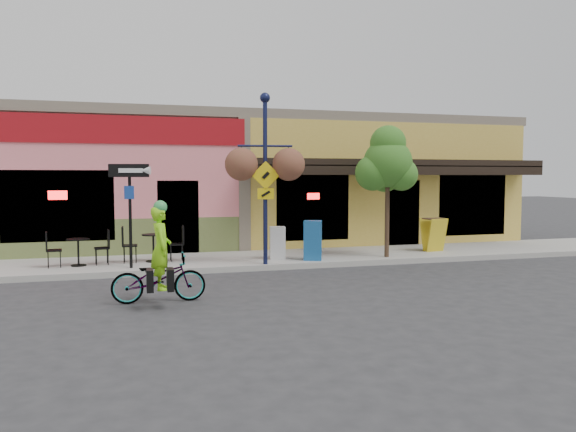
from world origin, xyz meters
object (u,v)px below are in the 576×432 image
object	(u,v)px
bicycle	(159,278)
one_way_sign	(130,216)
lamp_post	(265,179)
newspaper_box_blue	(313,240)
building	(248,181)
newspaper_box_grey	(277,243)
street_tree	(387,191)
cyclist_rider	(161,261)

from	to	relation	value
bicycle	one_way_sign	distance (m)	3.60
lamp_post	newspaper_box_blue	xyz separation A→B (m)	(1.41, 0.36, -1.67)
building	newspaper_box_grey	size ratio (longest dim) A/B	20.50
street_tree	building	bearing A→B (deg)	111.60
lamp_post	one_way_sign	bearing A→B (deg)	-177.97
newspaper_box_grey	one_way_sign	bearing A→B (deg)	-162.29
bicycle	newspaper_box_blue	xyz separation A→B (m)	(4.29, 3.45, 0.22)
building	newspaper_box_grey	distance (m)	6.26
one_way_sign	street_tree	size ratio (longest dim) A/B	0.69
building	bicycle	distance (m)	10.83
lamp_post	bicycle	bearing A→B (deg)	-125.16
building	street_tree	bearing A→B (deg)	-68.40
bicycle	street_tree	distance (m)	7.50
cyclist_rider	newspaper_box_blue	bearing A→B (deg)	-49.89
bicycle	lamp_post	distance (m)	4.63
lamp_post	street_tree	size ratio (longest dim) A/B	1.18
cyclist_rider	street_tree	distance (m)	7.39
building	lamp_post	world-z (taller)	lamp_post
building	newspaper_box_blue	bearing A→B (deg)	-86.62
newspaper_box_blue	street_tree	distance (m)	2.57
cyclist_rider	one_way_sign	world-z (taller)	one_way_sign
one_way_sign	street_tree	world-z (taller)	street_tree
bicycle	newspaper_box_blue	distance (m)	5.51
lamp_post	newspaper_box_blue	size ratio (longest dim) A/B	4.12
cyclist_rider	street_tree	size ratio (longest dim) A/B	0.43
lamp_post	one_way_sign	size ratio (longest dim) A/B	1.71
bicycle	lamp_post	size ratio (longest dim) A/B	0.40
lamp_post	street_tree	xyz separation A→B (m)	(3.61, 0.33, -0.33)
newspaper_box_blue	bicycle	bearing A→B (deg)	-120.01
cyclist_rider	lamp_post	bearing A→B (deg)	-41.43
bicycle	street_tree	xyz separation A→B (m)	(6.49, 3.42, 1.55)
bicycle	lamp_post	xyz separation A→B (m)	(2.87, 3.10, 1.89)
building	cyclist_rider	xyz separation A→B (m)	(-3.85, -9.95, -1.45)
one_way_sign	building	bearing A→B (deg)	69.83
newspaper_box_grey	newspaper_box_blue	bearing A→B (deg)	-18.25
cyclist_rider	newspaper_box_blue	distance (m)	5.47
cyclist_rider	one_way_sign	xyz separation A→B (m)	(-0.53, 3.43, 0.64)
bicycle	newspaper_box_blue	bearing A→B (deg)	-50.22
bicycle	one_way_sign	world-z (taller)	one_way_sign
cyclist_rider	lamp_post	world-z (taller)	lamp_post
building	bicycle	bearing A→B (deg)	-111.43
lamp_post	cyclist_rider	bearing A→B (deg)	-124.66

